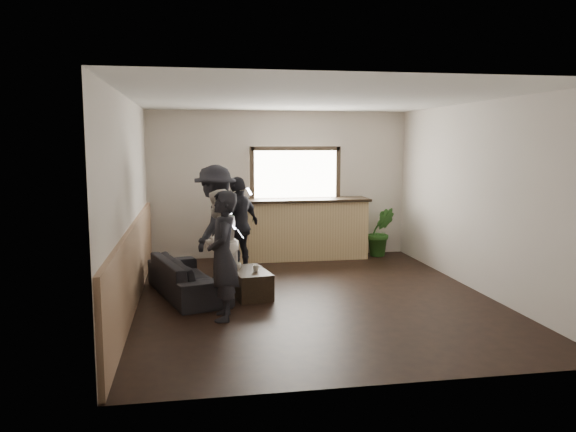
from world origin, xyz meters
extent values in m
cube|color=black|center=(0.00, 0.00, 0.00)|extent=(5.00, 6.00, 0.01)
cube|color=silver|center=(0.00, 0.00, 2.80)|extent=(5.00, 6.00, 0.01)
cube|color=beige|center=(0.00, 3.00, 1.40)|extent=(5.00, 0.01, 2.80)
cube|color=beige|center=(0.00, -3.00, 1.40)|extent=(5.00, 0.01, 2.80)
cube|color=beige|center=(-2.50, 0.00, 1.40)|extent=(0.01, 6.00, 2.80)
cube|color=beige|center=(2.50, 0.00, 1.40)|extent=(0.01, 6.00, 2.80)
cube|color=tan|center=(-2.47, 0.00, 0.55)|extent=(0.06, 5.90, 1.10)
cube|color=tan|center=(0.30, 2.68, 0.55)|extent=(2.60, 0.60, 1.10)
cube|color=black|center=(0.30, 2.68, 1.12)|extent=(2.70, 0.68, 0.05)
cube|color=white|center=(0.30, 2.96, 1.60)|extent=(1.60, 0.06, 0.90)
cube|color=#3F3326|center=(0.30, 2.93, 2.09)|extent=(1.72, 0.08, 0.08)
cube|color=#3F3326|center=(-0.54, 2.93, 1.60)|extent=(0.08, 0.08, 1.06)
cube|color=#3F3326|center=(1.14, 2.93, 1.60)|extent=(0.08, 0.08, 1.06)
imported|color=black|center=(-1.76, 0.40, 0.27)|extent=(1.25, 2.01, 0.55)
cube|color=black|center=(-0.88, 0.20, 0.19)|extent=(0.62, 0.92, 0.38)
imported|color=silver|center=(-1.05, 0.31, 0.42)|extent=(0.15, 0.15, 0.09)
imported|color=silver|center=(-0.80, 0.12, 0.42)|extent=(0.14, 0.14, 0.09)
imported|color=#2D6623|center=(1.94, 2.65, 0.48)|extent=(0.57, 0.48, 0.96)
imported|color=black|center=(-1.31, -0.80, 0.81)|extent=(0.42, 0.61, 1.62)
cube|color=black|center=(-1.09, -0.81, 1.07)|extent=(0.10, 0.08, 0.12)
cube|color=white|center=(-1.09, -0.82, 1.08)|extent=(0.08, 0.07, 0.11)
imported|color=beige|center=(-1.30, 0.46, 0.77)|extent=(0.85, 0.92, 1.53)
cube|color=black|center=(-1.10, 0.36, 1.01)|extent=(0.11, 0.10, 0.12)
cube|color=white|center=(-1.10, 0.35, 1.01)|extent=(0.10, 0.09, 0.11)
imported|color=black|center=(-1.31, 1.17, 0.93)|extent=(1.08, 1.37, 1.86)
cube|color=black|center=(-1.11, 1.09, 1.14)|extent=(0.11, 0.10, 0.12)
cube|color=white|center=(-1.11, 1.08, 1.14)|extent=(0.09, 0.09, 0.11)
imported|color=black|center=(-0.90, 1.64, 0.82)|extent=(0.95, 0.98, 1.64)
cube|color=black|center=(-0.74, 1.49, 1.40)|extent=(0.12, 0.11, 0.12)
cube|color=white|center=(-0.74, 1.49, 1.41)|extent=(0.10, 0.10, 0.11)
camera|label=1|loc=(-1.68, -7.67, 2.21)|focal=35.00mm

